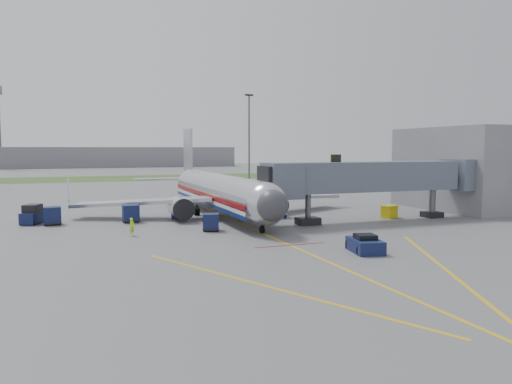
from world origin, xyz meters
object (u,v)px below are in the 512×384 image
object	(u,v)px
baggage_tug	(33,215)
airliner	(220,191)
pushback_tug	(365,245)
ramp_worker	(132,227)
belt_loader	(179,212)

from	to	relation	value
baggage_tug	airliner	bearing A→B (deg)	0.67
pushback_tug	ramp_worker	xyz separation A→B (m)	(-14.94, 12.79, 0.23)
belt_loader	ramp_worker	world-z (taller)	belt_loader
baggage_tug	belt_loader	world-z (taller)	belt_loader
airliner	ramp_worker	distance (m)	15.42
pushback_tug	ramp_worker	size ratio (longest dim) A/B	2.21
airliner	baggage_tug	xyz separation A→B (m)	(-19.37, -0.23, -1.79)
baggage_tug	belt_loader	distance (m)	14.60
pushback_tug	belt_loader	world-z (taller)	belt_loader
baggage_tug	belt_loader	size ratio (longest dim) A/B	0.73
pushback_tug	baggage_tug	bearing A→B (deg)	135.13
belt_loader	ramp_worker	distance (m)	12.05
ramp_worker	airliner	bearing A→B (deg)	2.26
airliner	pushback_tug	world-z (taller)	airliner
pushback_tug	baggage_tug	size ratio (longest dim) A/B	1.11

